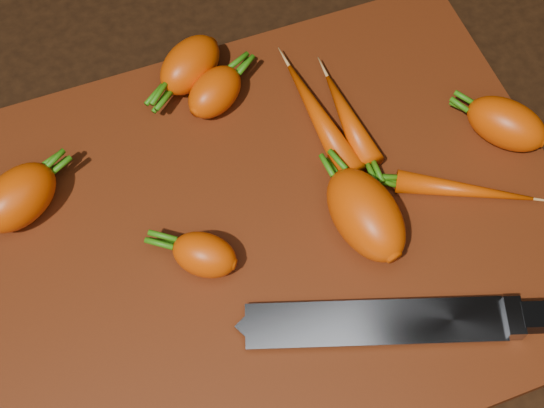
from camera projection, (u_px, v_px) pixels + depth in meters
name	position (u px, v px, depth m)	size (l,w,h in m)	color
ground	(276.00, 232.00, 0.66)	(2.00, 2.00, 0.01)	black
cutting_board	(276.00, 227.00, 0.65)	(0.50, 0.40, 0.01)	#6B260A
carrot_0	(19.00, 197.00, 0.63)	(0.07, 0.05, 0.05)	#DC4200
carrot_1	(204.00, 255.00, 0.61)	(0.05, 0.04, 0.04)	#DC4200
carrot_2	(366.00, 215.00, 0.62)	(0.09, 0.05, 0.05)	#DC4200
carrot_3	(190.00, 65.00, 0.69)	(0.07, 0.04, 0.04)	#DC4200
carrot_4	(215.00, 92.00, 0.68)	(0.06, 0.04, 0.04)	#DC4200
carrot_5	(506.00, 124.00, 0.66)	(0.07, 0.04, 0.04)	#DC4200
carrot_6	(319.00, 118.00, 0.68)	(0.13, 0.03, 0.03)	#DC4200
carrot_7	(464.00, 190.00, 0.64)	(0.12, 0.02, 0.02)	#DC4200
carrot_8	(348.00, 119.00, 0.68)	(0.10, 0.03, 0.03)	#DC4200
knife	(401.00, 322.00, 0.59)	(0.32, 0.13, 0.02)	gray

